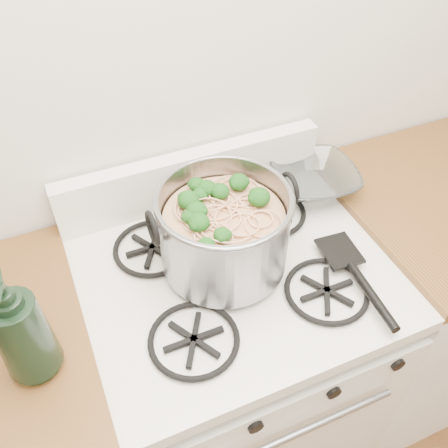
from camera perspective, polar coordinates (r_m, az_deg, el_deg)
gas_range at (r=1.63m, az=1.15°, el=-16.09°), size 0.76×0.66×0.92m
counter_left at (r=1.59m, az=-17.05°, el=-21.22°), size 0.25×0.65×0.92m
stock_pot at (r=1.18m, az=0.00°, el=-0.85°), size 0.35×0.32×0.22m
spatula at (r=1.29m, az=13.10°, el=-2.80°), size 0.31×0.33×0.02m
glass_bowl at (r=1.47m, az=10.18°, el=4.62°), size 0.11×0.11×0.02m
bottle at (r=1.03m, az=-22.39°, el=-10.72°), size 0.11×0.11×0.29m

